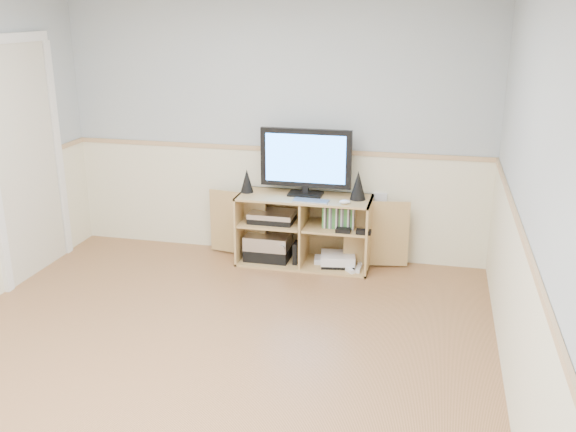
{
  "coord_description": "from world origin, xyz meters",
  "views": [
    {
      "loc": [
        1.45,
        -3.45,
        2.28
      ],
      "look_at": [
        0.37,
        1.2,
        0.72
      ],
      "focal_mm": 40.0,
      "sensor_mm": 36.0,
      "label": 1
    }
  ],
  "objects_px": {
    "media_cabinet": "(305,228)",
    "game_consoles": "(337,260)",
    "keyboard": "(311,201)",
    "monitor": "(306,160)"
  },
  "relations": [
    {
      "from": "media_cabinet",
      "to": "monitor",
      "type": "relative_size",
      "value": 2.29
    },
    {
      "from": "monitor",
      "to": "game_consoles",
      "type": "distance_m",
      "value": 0.96
    },
    {
      "from": "keyboard",
      "to": "game_consoles",
      "type": "relative_size",
      "value": 0.69
    },
    {
      "from": "keyboard",
      "to": "game_consoles",
      "type": "bearing_deg",
      "value": 31.96
    },
    {
      "from": "media_cabinet",
      "to": "game_consoles",
      "type": "bearing_deg",
      "value": -12.13
    },
    {
      "from": "game_consoles",
      "to": "media_cabinet",
      "type": "bearing_deg",
      "value": 167.87
    },
    {
      "from": "monitor",
      "to": "media_cabinet",
      "type": "bearing_deg",
      "value": 90.0
    },
    {
      "from": "media_cabinet",
      "to": "game_consoles",
      "type": "distance_m",
      "value": 0.41
    },
    {
      "from": "media_cabinet",
      "to": "keyboard",
      "type": "distance_m",
      "value": 0.39
    },
    {
      "from": "game_consoles",
      "to": "monitor",
      "type": "bearing_deg",
      "value": 169.0
    }
  ]
}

